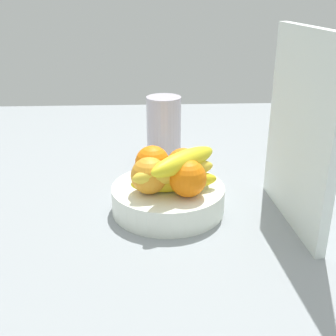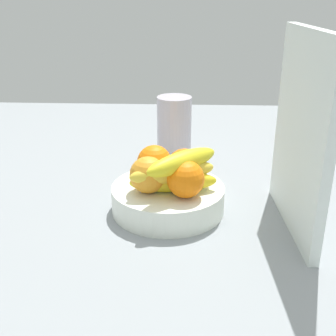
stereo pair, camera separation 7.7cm
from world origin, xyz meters
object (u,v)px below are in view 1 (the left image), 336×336
Objects in this scene: thermos_tumbler at (164,130)px; fruit_bowl at (168,198)px; banana_bunch at (177,171)px; orange_center at (188,178)px; orange_back_left at (183,166)px; orange_front_left at (152,163)px; orange_front_right at (149,175)px; cutting_board at (300,131)px.

fruit_bowl is at bearing -0.68° from thermos_tumbler.
orange_center is at bearing 43.49° from banana_bunch.
fruit_bowl is 7.31cm from orange_back_left.
orange_front_left and orange_back_left have the same top height.
orange_front_right is 1.00× the size of orange_back_left.
orange_center is 0.42× the size of thermos_tumbler.
orange_front_right is at bearing -56.90° from orange_back_left.
banana_bunch reaches higher than fruit_bowl.
orange_back_left is (-4.53, 6.95, 0.00)cm from orange_front_right.
orange_back_left is at bearing 73.53° from orange_front_left.
banana_bunch is 0.50× the size of cutting_board.
cutting_board reaches higher than thermos_tumbler.
banana_bunch is 23.84cm from cutting_board.
thermos_tumbler is (-24.52, -2.91, -0.22)cm from orange_back_left.
orange_center is at bearing 2.56° from orange_back_left.
fruit_bowl is at bearing 122.59° from orange_front_right.
fruit_bowl is 7.61cm from orange_front_right.
orange_front_left is (-3.99, -3.01, 6.19)cm from fruit_bowl.
orange_front_left is 6.41cm from orange_front_right.
orange_back_left is at bearing -177.44° from orange_center.
banana_bunch is (2.30, 1.65, 6.82)cm from fruit_bowl.
banana_bunch is at bearing 36.53° from orange_front_left.
orange_front_right is 29.33cm from thermos_tumbler.
fruit_bowl is 0.63× the size of cutting_board.
cutting_board is 40.30cm from thermos_tumbler.
orange_front_right is (2.38, -3.73, 6.19)cm from fruit_bowl.
banana_bunch is (-1.96, -1.86, 0.63)cm from orange_center.
orange_front_right is 8.30cm from orange_back_left.
fruit_bowl is 27.33cm from thermos_tumbler.
banana_bunch is at bearing -136.51° from orange_center.
fruit_bowl is 3.18× the size of orange_center.
orange_back_left is 4.76cm from banana_bunch.
cutting_board reaches higher than fruit_bowl.
cutting_board is 2.09× the size of thermos_tumbler.
banana_bunch is (-0.08, 5.38, 0.63)cm from orange_front_right.
thermos_tumbler reaches higher than orange_back_left.
orange_front_right is 1.00× the size of orange_center.
orange_center is 31.09cm from thermos_tumbler.
orange_center is 0.40× the size of banana_bunch.
cutting_board reaches higher than orange_back_left.
orange_front_left is 29.63cm from cutting_board.
orange_front_left reaches higher than fruit_bowl.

